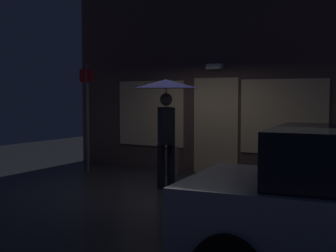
{
  "coord_description": "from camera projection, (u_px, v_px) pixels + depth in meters",
  "views": [
    {
      "loc": [
        4.61,
        -7.45,
        1.84
      ],
      "look_at": [
        -0.04,
        0.16,
        1.22
      ],
      "focal_mm": 49.95,
      "sensor_mm": 36.0,
      "label": 1
    }
  ],
  "objects": [
    {
      "name": "ground_plane",
      "position": [
        165.0,
        191.0,
        8.87
      ],
      "size": [
        18.0,
        18.0,
        0.0
      ],
      "primitive_type": "plane",
      "color": "#2D2D33"
    },
    {
      "name": "building_facade",
      "position": [
        219.0,
        78.0,
        10.72
      ],
      "size": [
        8.04,
        0.48,
        4.45
      ],
      "color": "brown",
      "rests_on": "ground"
    },
    {
      "name": "person_with_umbrella",
      "position": [
        166.0,
        101.0,
        8.94
      ],
      "size": [
        1.25,
        1.25,
        2.12
      ],
      "rotation": [
        0.0,
        0.0,
        -0.8
      ],
      "color": "black",
      "rests_on": "ground"
    },
    {
      "name": "street_sign_post",
      "position": [
        87.0,
        112.0,
        10.87
      ],
      "size": [
        0.4,
        0.07,
        2.51
      ],
      "color": "#595B60",
      "rests_on": "ground"
    },
    {
      "name": "sidewalk_bollard",
      "position": [
        173.0,
        161.0,
        10.47
      ],
      "size": [
        0.23,
        0.23,
        0.66
      ],
      "primitive_type": "cylinder",
      "color": "slate",
      "rests_on": "ground"
    }
  ]
}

